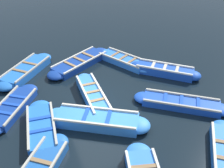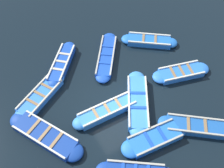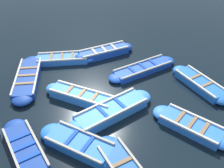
{
  "view_description": "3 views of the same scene",
  "coord_description": "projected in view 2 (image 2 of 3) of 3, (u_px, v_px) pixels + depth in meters",
  "views": [
    {
      "loc": [
        8.05,
        -2.84,
        6.77
      ],
      "look_at": [
        -0.99,
        0.78,
        0.31
      ],
      "focal_mm": 42.0,
      "sensor_mm": 36.0,
      "label": 1
    },
    {
      "loc": [
        -3.8,
        -6.17,
        11.09
      ],
      "look_at": [
        0.35,
        0.91,
        0.4
      ],
      "focal_mm": 42.0,
      "sensor_mm": 36.0,
      "label": 2
    },
    {
      "loc": [
        3.97,
        -7.88,
        7.45
      ],
      "look_at": [
        0.33,
        0.92,
        0.36
      ],
      "focal_mm": 42.0,
      "sensor_mm": 36.0,
      "label": 3
    }
  ],
  "objects": [
    {
      "name": "boat_bow_out",
      "position": [
        149.0,
        41.0,
        15.76
      ],
      "size": [
        3.17,
        2.68,
        0.4
      ],
      "color": "blue",
      "rests_on": "ground"
    },
    {
      "name": "boat_drifting",
      "position": [
        155.0,
        138.0,
        11.88
      ],
      "size": [
        3.4,
        1.23,
        0.4
      ],
      "color": "blue",
      "rests_on": "ground"
    },
    {
      "name": "boat_alongside",
      "position": [
        181.0,
        73.0,
        14.25
      ],
      "size": [
        3.37,
        1.71,
        0.39
      ],
      "color": "blue",
      "rests_on": "ground"
    },
    {
      "name": "boat_broadside",
      "position": [
        196.0,
        127.0,
        12.24
      ],
      "size": [
        3.3,
        2.84,
        0.4
      ],
      "color": "#1E59AD",
      "rests_on": "ground"
    },
    {
      "name": "boat_outer_left",
      "position": [
        40.0,
        96.0,
        13.31
      ],
      "size": [
        3.47,
        2.44,
        0.38
      ],
      "color": "blue",
      "rests_on": "ground"
    },
    {
      "name": "boat_stern_in",
      "position": [
        138.0,
        102.0,
        13.03
      ],
      "size": [
        2.85,
        3.87,
        0.46
      ],
      "color": "#3884E0",
      "rests_on": "ground"
    },
    {
      "name": "boat_far_corner",
      "position": [
        107.0,
        111.0,
        12.73
      ],
      "size": [
        3.64,
        0.86,
        0.46
      ],
      "color": "#3884E0",
      "rests_on": "ground"
    },
    {
      "name": "ground_plane",
      "position": [
        115.0,
        104.0,
        13.21
      ],
      "size": [
        120.0,
        120.0,
        0.0
      ],
      "primitive_type": "plane",
      "color": "black"
    },
    {
      "name": "boat_end_of_row",
      "position": [
        45.0,
        135.0,
        11.97
      ],
      "size": [
        2.77,
        4.01,
        0.4
      ],
      "color": "navy",
      "rests_on": "ground"
    },
    {
      "name": "boat_tucked",
      "position": [
        62.0,
        64.0,
        14.58
      ],
      "size": [
        2.86,
        3.09,
        0.46
      ],
      "color": "#1947B7",
      "rests_on": "ground"
    },
    {
      "name": "boat_near_quay",
      "position": [
        106.0,
        56.0,
        15.01
      ],
      "size": [
        2.97,
        3.61,
        0.36
      ],
      "color": "#1947B7",
      "rests_on": "ground"
    }
  ]
}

